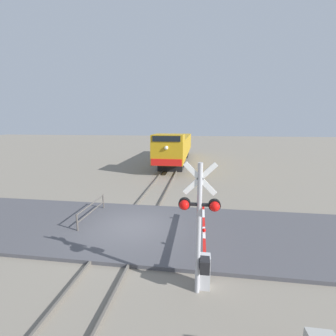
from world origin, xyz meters
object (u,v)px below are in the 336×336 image
Objects in this scene: crossing_signal at (199,215)px; crossing_gate at (204,254)px; locomotive at (176,147)px; guard_railing at (92,209)px.

crossing_gate is (0.21, 0.90, -1.75)m from crossing_signal.
guard_railing is at bearing -97.33° from locomotive.
crossing_gate is (3.34, -22.24, -1.28)m from locomotive.
crossing_signal is at bearing -82.28° from locomotive.
crossing_signal is 0.75× the size of crossing_gate.
crossing_gate is at bearing -31.85° from guard_railing.
crossing_gate is at bearing -81.45° from locomotive.
guard_railing is at bearing 148.15° from crossing_gate.
locomotive is 5.85× the size of guard_railing.
locomotive is 23.36m from crossing_signal.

